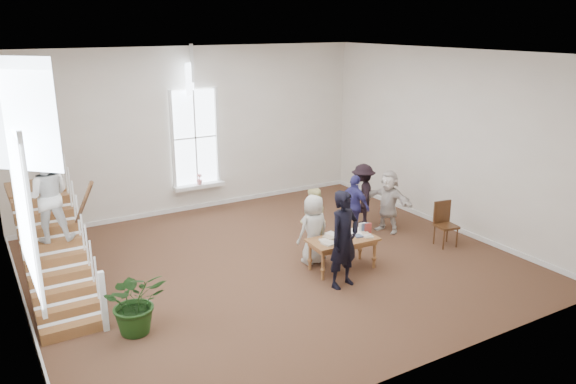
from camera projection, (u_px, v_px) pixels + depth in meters
ground at (275, 264)px, 12.34m from camera, size 10.00×10.00×0.00m
room_shell at (199, 195)px, 15.84m from camera, size 10.49×10.00×10.00m
staircase at (50, 218)px, 10.38m from camera, size 1.10×4.10×2.92m
library_table at (343, 242)px, 11.92m from camera, size 1.52×0.83×0.76m
police_officer at (344, 239)px, 11.04m from camera, size 0.80×0.61×1.98m
elderly_woman at (314, 229)px, 12.18m from camera, size 0.80×0.56×1.55m
person_yellow at (313, 221)px, 12.75m from camera, size 0.87×0.76×1.53m
woman_cluster_a at (355, 206)px, 13.78m from camera, size 0.56×0.96×1.54m
woman_cluster_b at (363, 195)px, 14.43m from camera, size 1.12×1.22×1.64m
woman_cluster_c at (388, 201)px, 14.05m from camera, size 0.92×1.54×1.58m
floor_plant at (136, 301)px, 9.47m from camera, size 1.14×1.02×1.15m
side_chair at (444, 221)px, 13.25m from camera, size 0.53×0.53×1.06m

